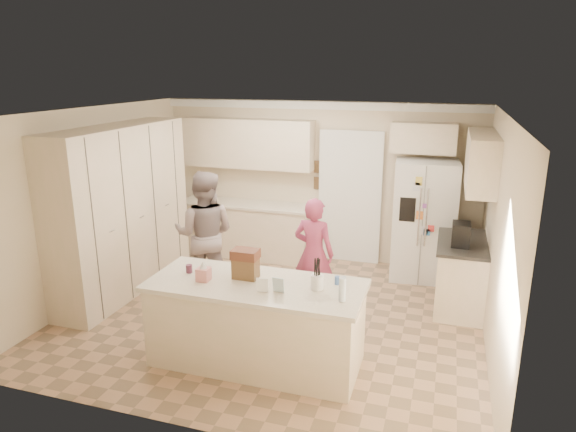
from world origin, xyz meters
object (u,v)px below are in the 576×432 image
(refrigerator, at_px, (423,221))
(dollhouse_body, at_px, (246,268))
(island_base, at_px, (256,325))
(tissue_box, at_px, (204,274))
(teen_boy, at_px, (205,234))
(coffee_maker, at_px, (461,234))
(teen_girl, at_px, (314,253))
(utensil_crock, at_px, (317,282))

(refrigerator, distance_m, dollhouse_body, 3.35)
(island_base, distance_m, tissue_box, 0.79)
(refrigerator, height_order, tissue_box, refrigerator)
(island_base, xyz_separation_m, dollhouse_body, (-0.15, 0.10, 0.60))
(refrigerator, distance_m, teen_boy, 3.24)
(island_base, xyz_separation_m, tissue_box, (-0.55, -0.10, 0.56))
(coffee_maker, relative_size, teen_girl, 0.20)
(coffee_maker, xyz_separation_m, teen_girl, (-1.81, -0.39, -0.32))
(coffee_maker, height_order, tissue_box, coffee_maker)
(tissue_box, xyz_separation_m, teen_boy, (-0.76, 1.55, -0.11))
(teen_girl, bearing_deg, teen_boy, 9.17)
(refrigerator, xyz_separation_m, utensil_crock, (-0.89, -2.93, 0.10))
(coffee_maker, height_order, teen_girl, teen_girl)
(refrigerator, relative_size, island_base, 0.82)
(refrigerator, distance_m, coffee_maker, 1.21)
(island_base, bearing_deg, dollhouse_body, 146.31)
(tissue_box, relative_size, dollhouse_body, 0.54)
(utensil_crock, xyz_separation_m, teen_girl, (-0.41, 1.46, -0.25))
(island_base, height_order, teen_boy, teen_boy)
(dollhouse_body, bearing_deg, teen_boy, 130.63)
(dollhouse_body, relative_size, teen_boy, 0.15)
(tissue_box, height_order, dollhouse_body, dollhouse_body)
(coffee_maker, distance_m, tissue_box, 3.28)
(coffee_maker, bearing_deg, utensil_crock, -127.12)
(utensil_crock, height_order, tissue_box, utensil_crock)
(coffee_maker, bearing_deg, island_base, -137.17)
(utensil_crock, bearing_deg, coffee_maker, 52.88)
(island_base, height_order, dollhouse_body, dollhouse_body)
(tissue_box, height_order, teen_boy, teen_boy)
(utensil_crock, bearing_deg, refrigerator, 73.03)
(teen_boy, bearing_deg, coffee_maker, 175.84)
(dollhouse_body, height_order, teen_boy, teen_boy)
(coffee_maker, relative_size, dollhouse_body, 1.15)
(tissue_box, bearing_deg, refrigerator, 55.80)
(teen_girl, bearing_deg, utensil_crock, 112.72)
(tissue_box, height_order, teen_girl, teen_girl)
(refrigerator, xyz_separation_m, tissue_box, (-2.09, -3.08, 0.10))
(dollhouse_body, bearing_deg, teen_girl, 74.65)
(teen_girl, bearing_deg, tissue_box, 70.85)
(tissue_box, bearing_deg, teen_girl, 63.94)
(refrigerator, height_order, coffee_maker, refrigerator)
(dollhouse_body, bearing_deg, tissue_box, -153.43)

